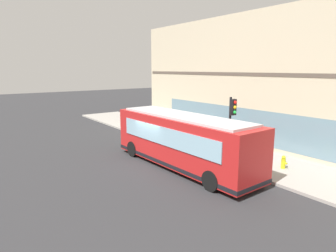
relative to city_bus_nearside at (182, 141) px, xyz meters
name	(u,v)px	position (x,y,z in m)	size (l,w,h in m)	color
ground	(157,162)	(-0.68, 1.63, -1.55)	(120.00, 120.00, 0.00)	#2D2D30
sidewalk_curb	(215,148)	(4.28, 1.63, -1.48)	(4.71, 40.00, 0.15)	#9E9991
building_corner	(272,80)	(10.43, 1.63, 3.19)	(7.66, 23.68, 9.51)	beige
city_bus_nearside	(182,141)	(0.00, 0.00, 0.00)	(2.85, 10.11, 3.07)	red
traffic_light_near_corner	(232,118)	(2.33, -1.53, 1.31)	(0.32, 0.49, 3.89)	black
fire_hydrant	(283,162)	(4.14, -3.82, -1.04)	(0.35, 0.35, 0.74)	gold
pedestrian_by_light_pole	(191,129)	(4.21, 4.15, -0.50)	(0.32, 0.32, 1.59)	#3359A5
pedestrian_near_hydrant	(235,133)	(5.65, 1.08, -0.47)	(0.32, 0.32, 1.63)	gold
pedestrian_near_building_entrance	(216,129)	(5.71, 2.99, -0.47)	(0.32, 0.32, 1.63)	#3359A5
newspaper_vending_box	(175,125)	(5.59, 8.01, -0.95)	(0.44, 0.42, 0.90)	#197233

